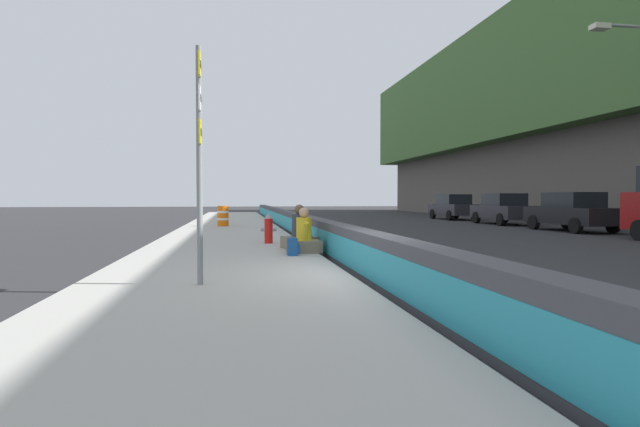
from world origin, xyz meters
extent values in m
plane|color=#2B2B2D|center=(0.00, 0.00, 0.00)|extent=(160.00, 160.00, 0.00)
cube|color=#A8A59E|center=(0.00, 2.65, 0.07)|extent=(80.00, 4.40, 0.14)
cube|color=#47474C|center=(0.00, 0.00, 0.42)|extent=(76.00, 0.44, 0.85)
cube|color=teal|center=(0.00, 0.23, 0.38)|extent=(74.48, 0.01, 0.54)
cylinder|color=gray|center=(-0.54, 2.93, 1.94)|extent=(0.09, 0.09, 3.60)
cube|color=yellow|center=(-0.54, 2.91, 3.44)|extent=(0.44, 0.02, 0.36)
cube|color=black|center=(-0.54, 2.89, 3.44)|extent=(0.30, 0.01, 0.10)
cube|color=white|center=(-0.54, 2.91, 2.94)|extent=(0.44, 0.02, 0.36)
cube|color=black|center=(-0.54, 2.89, 2.94)|extent=(0.30, 0.01, 0.10)
cube|color=yellow|center=(-0.54, 2.91, 2.44)|extent=(0.44, 0.02, 0.36)
cube|color=black|center=(-0.54, 2.89, 2.44)|extent=(0.30, 0.01, 0.10)
cylinder|color=red|center=(6.34, 1.45, 0.50)|extent=(0.24, 0.24, 0.72)
cone|color=gray|center=(6.34, 1.45, 0.94)|extent=(0.26, 0.26, 0.16)
cylinder|color=gray|center=(6.34, 1.28, 0.54)|extent=(0.10, 0.12, 0.10)
cylinder|color=gray|center=(6.34, 1.62, 0.54)|extent=(0.10, 0.12, 0.10)
cube|color=#706651|center=(3.69, 0.76, 0.29)|extent=(0.70, 0.81, 0.29)
cylinder|color=gold|center=(3.69, 0.76, 0.71)|extent=(0.37, 0.37, 0.55)
sphere|color=tan|center=(3.69, 0.76, 1.11)|extent=(0.24, 0.24, 0.24)
cylinder|color=gold|center=(3.90, 0.77, 0.65)|extent=(0.29, 0.15, 0.49)
cylinder|color=gold|center=(3.49, 0.75, 0.65)|extent=(0.29, 0.15, 0.49)
cube|color=#706651|center=(4.72, 0.75, 0.29)|extent=(0.88, 0.97, 0.31)
cylinder|color=#333842|center=(4.72, 0.75, 0.74)|extent=(0.39, 0.39, 0.58)
sphere|color=brown|center=(4.72, 0.75, 1.16)|extent=(0.26, 0.26, 0.26)
cylinder|color=#333842|center=(4.93, 0.80, 0.68)|extent=(0.32, 0.21, 0.51)
cylinder|color=#333842|center=(4.51, 0.69, 0.68)|extent=(0.32, 0.21, 0.51)
cube|color=navy|center=(3.13, 1.11, 0.34)|extent=(0.32, 0.22, 0.40)
cube|color=navy|center=(3.13, 0.97, 0.28)|extent=(0.22, 0.06, 0.20)
cylinder|color=orange|center=(15.69, 2.97, 0.61)|extent=(0.52, 0.52, 0.95)
cylinder|color=white|center=(15.69, 2.97, 0.80)|extent=(0.54, 0.54, 0.10)
cylinder|color=white|center=(15.69, 2.97, 0.47)|extent=(0.54, 0.54, 0.10)
cylinder|color=#9E9EA3|center=(8.91, -12.60, 8.04)|extent=(0.12, 2.69, 0.12)
cube|color=silver|center=(8.91, -11.26, 7.94)|extent=(0.44, 0.64, 0.20)
cube|color=black|center=(11.58, -12.12, 0.69)|extent=(4.52, 1.85, 0.72)
cube|color=black|center=(11.48, -12.13, 1.38)|extent=(2.22, 1.64, 0.66)
cylinder|color=black|center=(13.01, -11.25, 0.33)|extent=(0.66, 0.23, 0.66)
cylinder|color=black|center=(13.03, -12.97, 0.33)|extent=(0.66, 0.23, 0.66)
cylinder|color=black|center=(10.13, -11.28, 0.33)|extent=(0.66, 0.23, 0.66)
cylinder|color=black|center=(10.15, -13.00, 0.33)|extent=(0.66, 0.23, 0.66)
cube|color=#28282D|center=(17.48, -12.21, 0.69)|extent=(4.55, 1.93, 0.72)
cube|color=black|center=(17.38, -12.20, 1.38)|extent=(2.25, 1.68, 0.66)
cylinder|color=black|center=(18.94, -11.39, 0.33)|extent=(0.67, 0.24, 0.66)
cylinder|color=black|center=(18.89, -13.11, 0.33)|extent=(0.67, 0.24, 0.66)
cylinder|color=black|center=(16.06, -11.30, 0.33)|extent=(0.67, 0.24, 0.66)
cylinder|color=black|center=(16.01, -13.03, 0.33)|extent=(0.67, 0.24, 0.66)
cube|color=#28282D|center=(23.96, -12.21, 0.69)|extent=(4.51, 1.83, 0.72)
cube|color=black|center=(23.86, -12.21, 1.38)|extent=(2.21, 1.64, 0.66)
cylinder|color=black|center=(25.41, -11.36, 0.33)|extent=(0.66, 0.22, 0.66)
cylinder|color=black|center=(25.40, -13.09, 0.33)|extent=(0.66, 0.22, 0.66)
cylinder|color=black|center=(22.53, -11.34, 0.33)|extent=(0.66, 0.22, 0.66)
cylinder|color=black|center=(22.52, -13.07, 0.33)|extent=(0.66, 0.22, 0.66)
camera|label=1|loc=(-8.37, 2.39, 1.45)|focal=28.34mm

